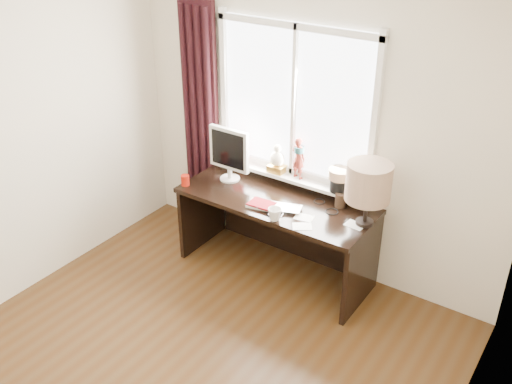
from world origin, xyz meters
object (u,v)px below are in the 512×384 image
Objects in this scene: mug at (275,214)px; table_lamp at (369,183)px; red_cup at (185,180)px; desk at (282,218)px; laptop at (280,208)px; monitor at (229,151)px.

mug is 0.77m from table_lamp.
red_cup is 0.06× the size of desk.
laptop is 0.73× the size of monitor.
table_lamp is (1.59, 0.29, 0.31)m from red_cup.
mug is (0.05, -0.17, 0.04)m from laptop.
table_lamp is (1.33, -0.02, 0.09)m from monitor.
desk is 1.00m from table_lamp.
laptop is 0.93m from red_cup.
monitor is at bearing -177.07° from desk.
desk is at bearing 113.81° from mug.
mug is at bearing -89.85° from laptop.
desk is at bearing 100.05° from laptop.
laptop is at bearing -165.33° from table_lamp.
mug is at bearing -66.19° from desk.
monitor is (-0.54, -0.03, 0.52)m from desk.
monitor is (0.26, 0.31, 0.23)m from red_cup.
monitor reaches higher than laptop.
monitor is at bearing 178.97° from table_lamp.
monitor is (-0.66, 0.20, 0.26)m from laptop.
desk is (-0.18, 0.40, -0.30)m from mug.
monitor reaches higher than red_cup.
laptop is 3.70× the size of red_cup.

